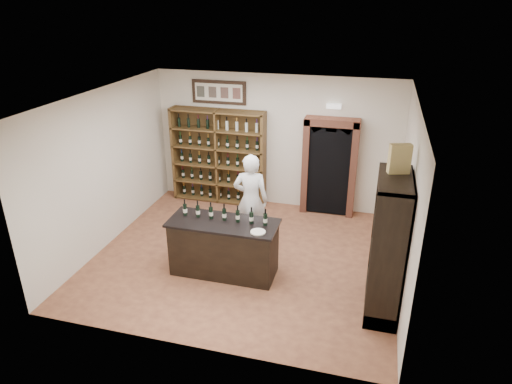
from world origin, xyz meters
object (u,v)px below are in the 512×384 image
at_px(shopkeeper, 251,200).
at_px(tasting_counter, 224,248).
at_px(side_cabinet, 387,267).
at_px(wine_crate, 400,159).
at_px(wine_shelf, 219,156).
at_px(counter_bottle_0, 185,210).

bearing_deg(shopkeeper, tasting_counter, 75.87).
relative_size(side_cabinet, shopkeeper, 1.19).
distance_m(tasting_counter, side_cabinet, 2.75).
distance_m(shopkeeper, wine_crate, 3.18).
bearing_deg(tasting_counter, shopkeeper, 81.20).
xyz_separation_m(tasting_counter, side_cabinet, (2.72, -0.30, 0.26)).
relative_size(wine_shelf, tasting_counter, 1.17).
distance_m(wine_shelf, tasting_counter, 3.19).
height_order(wine_shelf, side_cabinet, same).
xyz_separation_m(wine_shelf, wine_crate, (3.81, -3.03, 1.31)).
distance_m(tasting_counter, shopkeeper, 1.22).
distance_m(counter_bottle_0, shopkeeper, 1.39).
bearing_deg(shopkeeper, wine_shelf, -60.15).
bearing_deg(side_cabinet, counter_bottle_0, 173.79).
xyz_separation_m(shopkeeper, wine_crate, (2.53, -1.22, 1.49)).
xyz_separation_m(wine_shelf, shopkeeper, (1.27, -1.81, -0.17)).
height_order(wine_shelf, tasting_counter, wine_shelf).
bearing_deg(shopkeeper, wine_crate, 148.93).
xyz_separation_m(side_cabinet, wine_crate, (-0.02, 0.20, 1.66)).
xyz_separation_m(counter_bottle_0, shopkeeper, (0.89, 1.05, -0.18)).
distance_m(side_cabinet, shopkeeper, 2.93).
xyz_separation_m(counter_bottle_0, side_cabinet, (3.44, -0.37, -0.35)).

